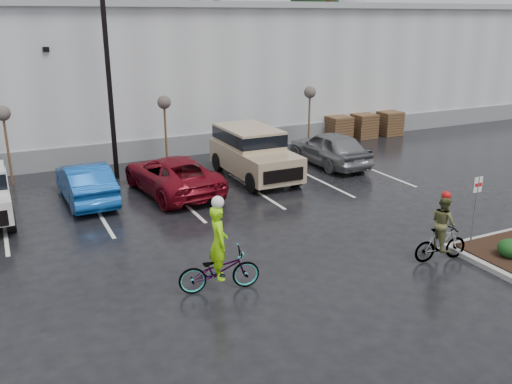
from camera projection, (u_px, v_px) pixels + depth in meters
name	position (u px, v px, depth m)	size (l,w,h in m)	color
ground	(370.00, 276.00, 14.23)	(120.00, 120.00, 0.00)	black
warehouse	(143.00, 67.00, 31.90)	(60.50, 15.50, 7.20)	#B3B6B8
wooded_ridge	(81.00, 55.00, 51.76)	(80.00, 25.00, 6.00)	#27411B
lamppost	(106.00, 38.00, 21.06)	(0.50, 1.00, 9.22)	black
sapling_west	(3.00, 118.00, 21.16)	(0.60, 0.60, 3.20)	#4B311E
sapling_mid	(164.00, 106.00, 23.87)	(0.60, 0.60, 3.20)	#4B311E
sapling_east	(310.00, 96.00, 27.00)	(0.60, 0.60, 3.20)	#4B311E
pallet_stack_a	(338.00, 128.00, 29.53)	(1.20, 1.20, 1.35)	#4B311E
pallet_stack_b	(364.00, 126.00, 30.24)	(1.20, 1.20, 1.35)	#4B311E
pallet_stack_c	(389.00, 123.00, 30.99)	(1.20, 1.20, 1.35)	#4B311E
shrub_a	(511.00, 249.00, 14.92)	(0.70, 0.70, 0.52)	#123515
fire_lane_sign	(476.00, 203.00, 15.55)	(0.30, 0.05, 2.20)	gray
car_blue	(85.00, 182.00, 19.78)	(1.54, 4.41, 1.45)	#0D4294
car_red	(172.00, 175.00, 20.76)	(2.40, 5.21, 1.45)	maroon
suv_tan	(255.00, 154.00, 22.61)	(2.20, 5.10, 2.06)	tan
car_grey	(329.00, 148.00, 24.64)	(1.87, 4.66, 1.59)	slate
cyclist_hivis	(219.00, 262.00, 13.30)	(2.13, 1.06, 2.47)	#3F3F44
cyclist_olive	(442.00, 235.00, 14.94)	(1.61, 0.80, 2.03)	#3F3F44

